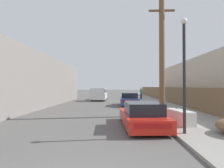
# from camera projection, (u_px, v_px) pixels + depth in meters

# --- Properties ---
(sidewalk_curb) EXTENTS (4.20, 63.00, 0.12)m
(sidewalk_curb) POSITION_uv_depth(u_px,v_px,m) (148.00, 100.00, 25.80)
(sidewalk_curb) COLOR gray
(sidewalk_curb) RESTS_ON ground
(discarded_fridge) EXTENTS (1.07, 1.94, 0.74)m
(discarded_fridge) POSITION_uv_depth(u_px,v_px,m) (179.00, 117.00, 9.00)
(discarded_fridge) COLOR silver
(discarded_fridge) RESTS_ON sidewalk_curb
(parked_sports_car_red) EXTENTS (2.17, 4.49, 1.27)m
(parked_sports_car_red) POSITION_uv_depth(u_px,v_px,m) (142.00, 116.00, 8.80)
(parked_sports_car_red) COLOR red
(parked_sports_car_red) RESTS_ON ground
(car_parked_mid) EXTENTS (1.93, 4.32, 1.39)m
(car_parked_mid) POSITION_uv_depth(u_px,v_px,m) (129.00, 100.00, 18.72)
(car_parked_mid) COLOR #2D478C
(car_parked_mid) RESTS_ON ground
(pickup_truck) EXTENTS (2.10, 5.39, 1.84)m
(pickup_truck) POSITION_uv_depth(u_px,v_px,m) (99.00, 94.00, 25.65)
(pickup_truck) COLOR silver
(pickup_truck) RESTS_ON ground
(utility_pole) EXTENTS (1.80, 0.38, 8.05)m
(utility_pole) POSITION_uv_depth(u_px,v_px,m) (162.00, 55.00, 12.15)
(utility_pole) COLOR brown
(utility_pole) RESTS_ON sidewalk_curb
(street_lamp) EXTENTS (0.26, 0.26, 4.76)m
(street_lamp) POSITION_uv_depth(u_px,v_px,m) (184.00, 66.00, 7.19)
(street_lamp) COLOR #232326
(street_lamp) RESTS_ON sidewalk_curb
(wooden_fence) EXTENTS (0.08, 43.57, 1.84)m
(wooden_fence) POSITION_uv_depth(u_px,v_px,m) (166.00, 94.00, 22.83)
(wooden_fence) COLOR brown
(wooden_fence) RESTS_ON sidewalk_curb
(building_left_block) EXTENTS (7.00, 22.07, 5.15)m
(building_left_block) POSITION_uv_depth(u_px,v_px,m) (20.00, 82.00, 18.45)
(building_left_block) COLOR gray
(building_left_block) RESTS_ON ground
(building_right_house) EXTENTS (6.00, 22.50, 5.24)m
(building_right_house) POSITION_uv_depth(u_px,v_px,m) (209.00, 82.00, 21.69)
(building_right_house) COLOR beige
(building_right_house) RESTS_ON ground
(pedestrian) EXTENTS (0.34, 0.34, 1.79)m
(pedestrian) POSITION_uv_depth(u_px,v_px,m) (141.00, 93.00, 26.65)
(pedestrian) COLOR #282D42
(pedestrian) RESTS_ON sidewalk_curb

